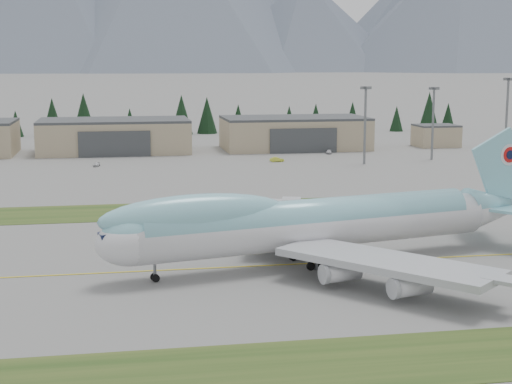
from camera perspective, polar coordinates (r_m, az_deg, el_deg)
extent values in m
plane|color=slate|center=(113.04, -2.50, -5.53)|extent=(7000.00, 7000.00, 0.00)
cube|color=#264418|center=(77.43, 1.34, -12.72)|extent=(400.00, 14.00, 0.08)
cube|color=#264418|center=(156.66, -4.70, -1.31)|extent=(400.00, 18.00, 0.08)
cube|color=gold|center=(113.04, -2.50, -5.53)|extent=(400.00, 0.40, 0.02)
cylinder|color=silver|center=(114.14, 4.42, -2.49)|extent=(54.42, 17.88, 6.31)
cylinder|color=#80C4D2|center=(113.47, 3.99, -1.96)|extent=(50.52, 16.57, 5.82)
ellipsoid|color=silver|center=(104.89, -8.95, -3.65)|extent=(11.21, 8.33, 6.31)
ellipsoid|color=#80C4D2|center=(104.63, -8.97, -3.03)|extent=(9.40, 7.04, 5.35)
ellipsoid|color=#80C4D2|center=(106.58, -4.43, -1.70)|extent=(27.30, 11.01, 5.82)
cube|color=#0C1433|center=(103.89, -10.79, -3.12)|extent=(2.57, 2.91, 1.26)
cone|color=silver|center=(131.57, 16.95, -1.28)|extent=(12.70, 8.55, 6.18)
cone|color=#80C4D2|center=(131.37, 16.98, -0.78)|extent=(11.64, 7.80, 5.63)
cube|color=#80C4D2|center=(131.17, 17.42, 1.59)|extent=(11.60, 3.10, 13.39)
cylinder|color=silver|center=(131.93, 17.75, 2.63)|extent=(3.45, 0.94, 3.49)
cylinder|color=red|center=(132.00, 17.72, 2.64)|extent=(2.51, 0.73, 2.52)
cylinder|color=#0C1433|center=(132.07, 17.70, 2.64)|extent=(1.46, 0.50, 1.46)
cube|color=#80C4D2|center=(137.11, 16.05, -0.57)|extent=(8.00, 11.68, 0.45)
cube|color=#ABAEB3|center=(129.44, 1.97, -1.83)|extent=(16.68, 30.51, 0.97)
cube|color=#ABAEB3|center=(101.92, 9.49, -5.07)|extent=(25.90, 28.13, 0.97)
cylinder|color=silver|center=(124.57, 0.83, -3.14)|extent=(5.45, 3.46, 2.43)
cylinder|color=silver|center=(134.52, 1.16, -2.19)|extent=(5.45, 3.46, 2.43)
cylinder|color=silver|center=(103.42, 6.21, -5.83)|extent=(5.45, 3.46, 2.43)
cylinder|color=silver|center=(98.41, 11.20, -6.76)|extent=(5.45, 3.46, 2.43)
cylinder|color=slate|center=(106.67, -7.37, -5.87)|extent=(0.51, 0.51, 2.33)
cylinder|color=slate|center=(117.02, 3.11, -4.37)|extent=(0.65, 0.65, 2.52)
cylinder|color=slate|center=(111.97, 4.41, -5.02)|extent=(0.65, 0.65, 2.52)
cylinder|color=slate|center=(119.15, 5.22, -4.15)|extent=(0.65, 0.65, 2.52)
cylinder|color=slate|center=(114.19, 6.58, -4.77)|extent=(0.65, 0.65, 2.52)
cylinder|color=black|center=(106.48, -7.30, -6.25)|extent=(1.12, 0.56, 1.07)
cylinder|color=black|center=(107.20, -7.41, -6.14)|extent=(1.12, 0.56, 1.07)
cylinder|color=black|center=(117.19, 3.11, -4.69)|extent=(1.24, 0.72, 1.16)
cylinder|color=black|center=(112.14, 4.40, -5.36)|extent=(1.24, 0.72, 1.16)
cylinder|color=black|center=(119.31, 5.21, -4.46)|extent=(1.24, 0.72, 1.16)
cylinder|color=black|center=(114.36, 6.58, -5.10)|extent=(1.24, 0.72, 1.16)
cube|color=tan|center=(259.38, -10.25, 3.97)|extent=(48.00, 26.00, 10.00)
cube|color=#393C3F|center=(258.93, -10.29, 5.15)|extent=(48.00, 26.00, 0.80)
cube|color=#393C3F|center=(246.24, -10.25, 3.44)|extent=(22.08, 0.60, 8.00)
cube|color=tan|center=(266.08, 2.81, 4.24)|extent=(48.00, 26.00, 10.00)
cube|color=#393C3F|center=(265.64, 2.82, 5.40)|extent=(48.00, 26.00, 0.80)
cube|color=#393C3F|center=(253.29, 3.48, 3.74)|extent=(22.08, 0.60, 8.00)
cube|color=tan|center=(279.78, 12.96, 3.96)|extent=(14.00, 12.00, 7.00)
cube|color=#393C3F|center=(279.46, 12.99, 4.74)|extent=(14.00, 12.00, 0.60)
cylinder|color=slate|center=(227.01, 7.93, 4.71)|extent=(0.70, 0.70, 21.44)
cube|color=slate|center=(226.37, 8.00, 7.51)|extent=(3.20, 3.20, 0.80)
cylinder|color=slate|center=(241.45, 12.74, 4.79)|extent=(0.70, 0.70, 20.92)
cube|color=slate|center=(240.85, 12.83, 7.36)|extent=(3.20, 3.20, 0.80)
cylinder|color=slate|center=(248.28, 17.75, 5.01)|extent=(0.70, 0.70, 23.64)
cube|color=slate|center=(247.72, 17.90, 7.82)|extent=(3.20, 3.20, 0.80)
imported|color=silver|center=(225.59, -11.52, 1.84)|extent=(2.26, 3.87, 1.24)
imported|color=gold|center=(231.27, 1.53, 2.21)|extent=(4.25, 1.69, 1.38)
imported|color=#B6B7BB|center=(252.32, 5.31, 2.78)|extent=(2.82, 4.47, 1.20)
cone|color=black|center=(321.92, -17.07, 4.79)|extent=(5.86, 5.86, 10.46)
cone|color=black|center=(325.66, -14.59, 5.33)|extent=(8.32, 8.32, 14.85)
cone|color=black|center=(318.89, -12.41, 5.53)|extent=(9.51, 9.51, 16.99)
cone|color=black|center=(320.04, -9.16, 5.08)|extent=(6.01, 6.01, 10.73)
cone|color=black|center=(318.77, -5.44, 5.62)|extent=(9.00, 9.00, 16.07)
cone|color=black|center=(323.02, -3.59, 5.60)|extent=(8.42, 8.42, 15.03)
cone|color=black|center=(325.86, -1.30, 5.37)|extent=(6.62, 6.62, 11.82)
cone|color=black|center=(330.40, 2.43, 5.35)|extent=(6.14, 6.14, 10.96)
cone|color=black|center=(329.10, 4.37, 5.41)|extent=(6.73, 6.73, 12.02)
cone|color=black|center=(339.49, 7.03, 5.51)|extent=(6.93, 6.93, 12.37)
cone|color=black|center=(338.13, 10.18, 5.28)|extent=(6.00, 6.00, 10.71)
cone|color=black|center=(343.62, 12.47, 5.76)|extent=(9.28, 9.28, 16.56)
cone|color=black|center=(353.88, 13.79, 5.40)|extent=(6.44, 6.44, 11.50)
cone|color=#4B5264|center=(2355.19, -15.03, 13.10)|extent=(810.47, 810.47, 381.20)
cone|color=#4B5264|center=(2415.62, 3.47, 12.16)|extent=(642.10, 642.10, 285.94)
cone|color=#4B5264|center=(2445.65, 14.79, 13.10)|extent=(834.03, 834.03, 392.87)
cone|color=#4B5264|center=(3060.19, -0.44, 13.70)|extent=(1018.04, 1018.04, 509.02)
cone|color=#4B5264|center=(3250.13, 12.14, 12.77)|extent=(908.73, 908.73, 454.36)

